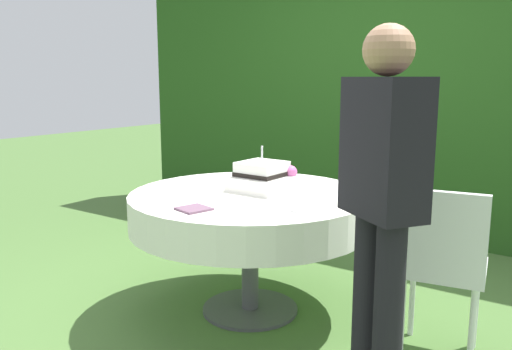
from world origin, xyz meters
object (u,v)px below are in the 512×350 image
(serving_plate_near, at_px, (306,185))
(serving_plate_left, at_px, (259,175))
(garden_chair, at_px, (442,259))
(serving_plate_far, at_px, (300,209))
(wedding_cake, at_px, (263,177))
(standing_person, at_px, (382,196))
(cake_table, at_px, (250,210))
(napkin_stack, at_px, (193,209))

(serving_plate_near, height_order, serving_plate_left, same)
(garden_chair, bearing_deg, serving_plate_far, -160.36)
(serving_plate_near, distance_m, serving_plate_left, 0.44)
(wedding_cake, bearing_deg, standing_person, -31.00)
(serving_plate_far, height_order, standing_person, standing_person)
(wedding_cake, xyz_separation_m, serving_plate_near, (0.14, 0.28, -0.07))
(wedding_cake, distance_m, standing_person, 1.13)
(serving_plate_far, distance_m, serving_plate_left, 0.97)
(cake_table, height_order, garden_chair, garden_chair)
(serving_plate_near, height_order, garden_chair, garden_chair)
(standing_person, bearing_deg, serving_plate_left, 142.52)
(cake_table, distance_m, serving_plate_far, 0.50)
(serving_plate_far, relative_size, napkin_stack, 0.81)
(serving_plate_far, height_order, napkin_stack, same)
(cake_table, height_order, napkin_stack, napkin_stack)
(serving_plate_far, bearing_deg, serving_plate_near, 116.32)
(cake_table, height_order, serving_plate_far, serving_plate_far)
(serving_plate_far, bearing_deg, cake_table, 156.64)
(garden_chair, bearing_deg, napkin_stack, -154.25)
(cake_table, xyz_separation_m, wedding_cake, (0.03, 0.10, 0.18))
(cake_table, distance_m, standing_person, 1.14)
(garden_chair, bearing_deg, standing_person, -102.34)
(wedding_cake, relative_size, garden_chair, 0.37)
(napkin_stack, distance_m, garden_chair, 1.25)
(cake_table, height_order, standing_person, standing_person)
(serving_plate_left, bearing_deg, garden_chair, -17.70)
(serving_plate_near, bearing_deg, cake_table, -114.47)
(wedding_cake, xyz_separation_m, standing_person, (0.96, -0.58, 0.12))
(wedding_cake, height_order, serving_plate_left, wedding_cake)
(standing_person, bearing_deg, cake_table, 154.03)
(serving_plate_left, relative_size, standing_person, 0.08)
(wedding_cake, distance_m, garden_chair, 1.11)
(serving_plate_near, xyz_separation_m, garden_chair, (0.93, -0.33, -0.20))
(serving_plate_near, distance_m, garden_chair, 1.01)
(garden_chair, bearing_deg, serving_plate_left, 162.30)
(napkin_stack, relative_size, standing_person, 0.09)
(serving_plate_left, bearing_deg, serving_plate_near, -13.32)
(cake_table, xyz_separation_m, serving_plate_far, (0.45, -0.19, 0.11))
(serving_plate_left, height_order, garden_chair, garden_chair)
(cake_table, height_order, serving_plate_left, serving_plate_left)
(serving_plate_far, bearing_deg, serving_plate_left, 136.61)
(serving_plate_left, height_order, standing_person, standing_person)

